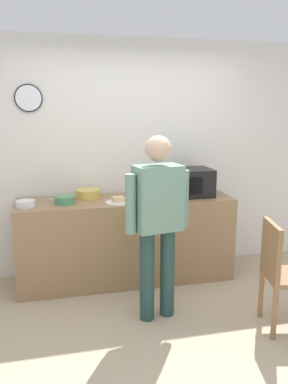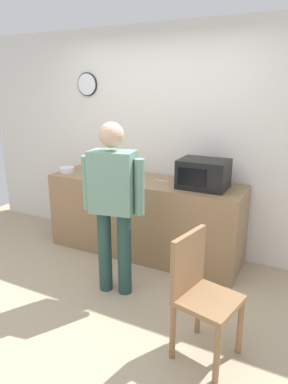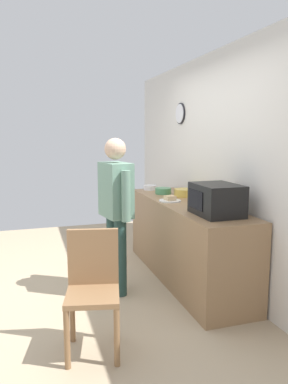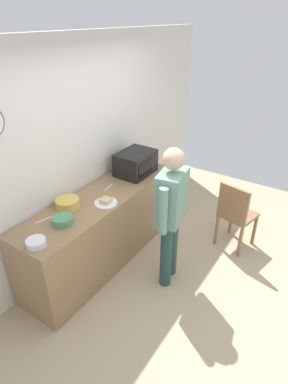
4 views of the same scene
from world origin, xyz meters
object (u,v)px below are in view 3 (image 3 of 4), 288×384
at_px(salad_bowl, 163,191).
at_px(person_standing, 116,204).
at_px(sandwich_plate, 170,200).
at_px(fork_utensil, 198,205).
at_px(spoon_utensil, 176,192).
at_px(mixing_bowl, 184,193).
at_px(microwave, 216,200).
at_px(wooden_chair, 93,285).
at_px(cereal_bowl, 150,188).

height_order(salad_bowl, person_standing, person_standing).
distance_m(salad_bowl, person_standing, 1.11).
bearing_deg(sandwich_plate, fork_utensil, 34.42).
relative_size(fork_utensil, spoon_utensil, 1.00).
relative_size(spoon_utensil, person_standing, 0.10).
bearing_deg(salad_bowl, mixing_bowl, 36.69).
relative_size(microwave, salad_bowl, 2.41).
bearing_deg(fork_utensil, sandwich_plate, -145.58).
bearing_deg(microwave, salad_bowl, -178.16).
bearing_deg(microwave, fork_utensil, 173.91).
distance_m(mixing_bowl, person_standing, 1.12).
bearing_deg(mixing_bowl, person_standing, -63.13).
bearing_deg(microwave, sandwich_plate, -168.95).
bearing_deg(microwave, spoon_utensil, 173.50).
bearing_deg(spoon_utensil, wooden_chair, -38.37).
distance_m(salad_bowl, spoon_utensil, 0.22).
relative_size(salad_bowl, fork_utensil, 1.22).
bearing_deg(fork_utensil, spoon_utensil, 173.27).
xyz_separation_m(salad_bowl, fork_utensil, (0.84, 0.10, -0.03)).
distance_m(cereal_bowl, mixing_bowl, 0.68).
bearing_deg(person_standing, microwave, 55.91).
bearing_deg(spoon_utensil, mixing_bowl, -2.56).
xyz_separation_m(spoon_utensil, wooden_chair, (1.80, -1.43, -0.39)).
height_order(mixing_bowl, spoon_utensil, mixing_bowl).
xyz_separation_m(mixing_bowl, spoon_utensil, (-0.33, 0.01, -0.04)).
height_order(microwave, cereal_bowl, microwave).
relative_size(sandwich_plate, fork_utensil, 1.51).
distance_m(sandwich_plate, fork_utensil, 0.37).
xyz_separation_m(cereal_bowl, person_standing, (1.14, -0.75, 0.02)).
height_order(sandwich_plate, person_standing, person_standing).
height_order(cereal_bowl, wooden_chair, cereal_bowl).
bearing_deg(spoon_utensil, sandwich_plate, -27.80).
height_order(fork_utensil, spoon_utensil, same).
distance_m(mixing_bowl, fork_utensil, 0.59).
bearing_deg(microwave, person_standing, -124.09).
height_order(sandwich_plate, mixing_bowl, mixing_bowl).
xyz_separation_m(microwave, mixing_bowl, (-1.08, 0.15, -0.10)).
bearing_deg(fork_utensil, mixing_bowl, 170.97).
bearing_deg(spoon_utensil, person_standing, -50.61).
bearing_deg(wooden_chair, spoon_utensil, 141.63).
distance_m(salad_bowl, wooden_chair, 2.16).
height_order(cereal_bowl, person_standing, person_standing).
height_order(sandwich_plate, cereal_bowl, sandwich_plate).
bearing_deg(sandwich_plate, microwave, 11.05).
bearing_deg(salad_bowl, cereal_bowl, -171.67).
height_order(sandwich_plate, fork_utensil, sandwich_plate).
bearing_deg(sandwich_plate, mixing_bowl, 132.39).
height_order(person_standing, wooden_chair, person_standing).
height_order(microwave, spoon_utensil, microwave).
relative_size(cereal_bowl, spoon_utensil, 1.06).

